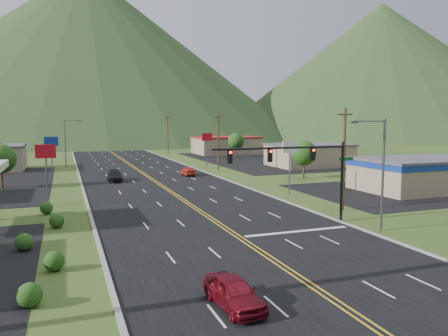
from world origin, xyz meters
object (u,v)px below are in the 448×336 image
object	(u,v)px
traffic_signal	(302,163)
car_red_near	(234,293)
streetlight_west	(67,140)
streetlight_east	(380,167)
car_red_far	(188,172)
car_dark_mid	(115,176)

from	to	relation	value
traffic_signal	car_red_near	world-z (taller)	traffic_signal
streetlight_west	car_red_near	distance (m)	69.87
streetlight_east	car_red_near	xyz separation A→B (m)	(-16.08, -9.39, -4.45)
car_red_far	streetlight_east	bearing A→B (deg)	97.39
streetlight_east	car_dark_mid	distance (m)	40.35
streetlight_west	car_red_near	xyz separation A→B (m)	(6.77, -69.39, -4.45)
streetlight_east	car_red_near	size ratio (longest dim) A/B	2.10
streetlight_east	car_red_far	bearing A→B (deg)	97.23
car_dark_mid	traffic_signal	bearing A→B (deg)	-65.52
car_dark_mid	streetlight_east	bearing A→B (deg)	-61.19
car_dark_mid	car_red_near	bearing A→B (deg)	-85.01
streetlight_east	car_red_far	distance (m)	39.68
traffic_signal	car_red_near	bearing A→B (deg)	-130.39
streetlight_east	streetlight_west	bearing A→B (deg)	110.86
car_red_far	car_dark_mid	bearing A→B (deg)	12.80
car_red_near	streetlight_east	bearing A→B (deg)	24.86
traffic_signal	car_red_near	size ratio (longest dim) A/B	3.06
streetlight_west	car_dark_mid	size ratio (longest dim) A/B	1.73
traffic_signal	car_dark_mid	xyz separation A→B (m)	(-11.95, 32.49, -4.58)
streetlight_east	car_dark_mid	world-z (taller)	streetlight_east
traffic_signal	car_dark_mid	world-z (taller)	traffic_signal
traffic_signal	car_red_far	bearing A→B (deg)	90.44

